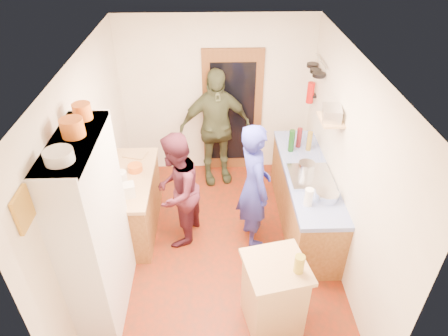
{
  "coord_description": "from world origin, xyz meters",
  "views": [
    {
      "loc": [
        -0.07,
        -3.84,
        3.97
      ],
      "look_at": [
        0.06,
        0.15,
        1.22
      ],
      "focal_mm": 32.0,
      "sensor_mm": 36.0,
      "label": 1
    }
  ],
  "objects_px": {
    "right_counter_base": "(304,199)",
    "person_back": "(216,128)",
    "person_left": "(180,190)",
    "island_base": "(273,296)",
    "hutch_body": "(95,232)",
    "person_hob": "(257,187)"
  },
  "relations": [
    {
      "from": "right_counter_base",
      "to": "person_back",
      "type": "distance_m",
      "value": 1.75
    },
    {
      "from": "person_left",
      "to": "island_base",
      "type": "bearing_deg",
      "value": 52.72
    },
    {
      "from": "hutch_body",
      "to": "right_counter_base",
      "type": "relative_size",
      "value": 1.0
    },
    {
      "from": "person_left",
      "to": "hutch_body",
      "type": "bearing_deg",
      "value": -20.97
    },
    {
      "from": "island_base",
      "to": "person_hob",
      "type": "height_order",
      "value": "person_hob"
    },
    {
      "from": "person_left",
      "to": "person_back",
      "type": "bearing_deg",
      "value": 175.72
    },
    {
      "from": "island_base",
      "to": "person_back",
      "type": "height_order",
      "value": "person_back"
    },
    {
      "from": "hutch_body",
      "to": "right_counter_base",
      "type": "distance_m",
      "value": 2.9
    },
    {
      "from": "right_counter_base",
      "to": "island_base",
      "type": "distance_m",
      "value": 1.76
    },
    {
      "from": "right_counter_base",
      "to": "island_base",
      "type": "relative_size",
      "value": 2.56
    },
    {
      "from": "person_left",
      "to": "person_back",
      "type": "xyz_separation_m",
      "value": [
        0.49,
        1.36,
        0.15
      ]
    },
    {
      "from": "hutch_body",
      "to": "island_base",
      "type": "relative_size",
      "value": 2.56
    },
    {
      "from": "island_base",
      "to": "person_back",
      "type": "distance_m",
      "value": 2.87
    },
    {
      "from": "island_base",
      "to": "person_back",
      "type": "xyz_separation_m",
      "value": [
        -0.57,
        2.76,
        0.53
      ]
    },
    {
      "from": "person_hob",
      "to": "person_left",
      "type": "distance_m",
      "value": 1.0
    },
    {
      "from": "person_left",
      "to": "person_hob",
      "type": "bearing_deg",
      "value": 100.95
    },
    {
      "from": "hutch_body",
      "to": "person_back",
      "type": "distance_m",
      "value": 2.75
    },
    {
      "from": "island_base",
      "to": "person_left",
      "type": "height_order",
      "value": "person_left"
    },
    {
      "from": "right_counter_base",
      "to": "island_base",
      "type": "bearing_deg",
      "value": -111.86
    },
    {
      "from": "right_counter_base",
      "to": "island_base",
      "type": "xyz_separation_m",
      "value": [
        -0.65,
        -1.63,
        0.01
      ]
    },
    {
      "from": "hutch_body",
      "to": "person_left",
      "type": "bearing_deg",
      "value": 53.47
    },
    {
      "from": "island_base",
      "to": "person_left",
      "type": "xyz_separation_m",
      "value": [
        -1.06,
        1.4,
        0.38
      ]
    }
  ]
}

